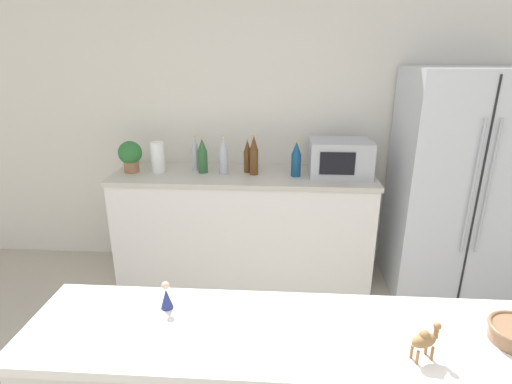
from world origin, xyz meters
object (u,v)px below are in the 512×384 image
at_px(microwave, 340,158).
at_px(back_bottle_1, 203,156).
at_px(back_bottle_4, 247,156).
at_px(back_bottle_2, 254,156).
at_px(potted_plant, 130,155).
at_px(back_bottle_0, 296,159).
at_px(back_bottle_5, 195,154).
at_px(refrigerator, 457,185).
at_px(camel_figurine, 425,339).
at_px(back_bottle_3, 223,156).
at_px(paper_towel_roll, 158,157).
at_px(wise_man_figurine_blue, 166,297).

bearing_deg(microwave, back_bottle_1, -179.47).
bearing_deg(back_bottle_4, back_bottle_2, -47.20).
xyz_separation_m(potted_plant, back_bottle_0, (1.34, -0.03, -0.01)).
xyz_separation_m(potted_plant, back_bottle_5, (0.51, 0.10, -0.00)).
height_order(refrigerator, back_bottle_4, refrigerator).
bearing_deg(camel_figurine, refrigerator, 65.36).
xyz_separation_m(potted_plant, microwave, (1.69, 0.04, -0.00)).
bearing_deg(back_bottle_2, camel_figurine, -71.30).
height_order(back_bottle_3, camel_figurine, back_bottle_3).
xyz_separation_m(back_bottle_1, back_bottle_3, (0.17, -0.02, 0.01)).
height_order(paper_towel_roll, back_bottle_3, back_bottle_3).
bearing_deg(potted_plant, back_bottle_3, 0.17).
bearing_deg(refrigerator, back_bottle_4, 176.66).
distance_m(back_bottle_2, wise_man_figurine_blue, 1.82).
xyz_separation_m(refrigerator, potted_plant, (-2.59, 0.04, 0.19)).
distance_m(potted_plant, back_bottle_1, 0.59).
bearing_deg(back_bottle_5, back_bottle_0, -8.60).
height_order(paper_towel_roll, wise_man_figurine_blue, paper_towel_roll).
height_order(refrigerator, back_bottle_0, refrigerator).
relative_size(microwave, back_bottle_4, 1.73).
bearing_deg(wise_man_figurine_blue, back_bottle_1, 96.57).
bearing_deg(camel_figurine, microwave, 89.97).
relative_size(back_bottle_0, wise_man_figurine_blue, 2.53).
bearing_deg(potted_plant, back_bottle_2, -0.16).
relative_size(potted_plant, back_bottle_3, 0.82).
bearing_deg(paper_towel_roll, microwave, 0.71).
height_order(back_bottle_2, wise_man_figurine_blue, back_bottle_2).
bearing_deg(back_bottle_5, potted_plant, -169.41).
bearing_deg(back_bottle_3, wise_man_figurine_blue, -88.84).
xyz_separation_m(microwave, back_bottle_5, (-1.17, 0.06, -0.00)).
relative_size(back_bottle_5, camel_figurine, 2.29).
height_order(microwave, wise_man_figurine_blue, microwave).
relative_size(back_bottle_2, back_bottle_3, 1.04).
xyz_separation_m(back_bottle_4, wise_man_figurine_blue, (-0.15, -1.86, -0.08)).
bearing_deg(wise_man_figurine_blue, paper_towel_roll, 107.60).
xyz_separation_m(back_bottle_5, camel_figurine, (1.17, -2.11, -0.06)).
xyz_separation_m(back_bottle_2, back_bottle_3, (-0.24, 0.00, -0.01)).
distance_m(back_bottle_1, camel_figurine, 2.32).
height_order(paper_towel_roll, microwave, microwave).
xyz_separation_m(refrigerator, back_bottle_2, (-1.59, 0.03, 0.20)).
height_order(refrigerator, camel_figurine, refrigerator).
height_order(paper_towel_roll, camel_figurine, paper_towel_roll).
xyz_separation_m(back_bottle_0, back_bottle_3, (-0.58, 0.03, 0.01)).
bearing_deg(back_bottle_3, microwave, 2.10).
height_order(paper_towel_roll, back_bottle_1, back_bottle_1).
relative_size(potted_plant, paper_towel_roll, 1.03).
bearing_deg(back_bottle_1, camel_figurine, -61.69).
bearing_deg(microwave, paper_towel_roll, -179.29).
relative_size(paper_towel_roll, camel_figurine, 1.96).
xyz_separation_m(back_bottle_3, camel_figurine, (0.93, -2.02, -0.07)).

